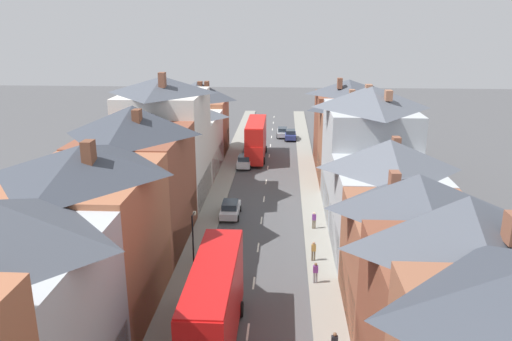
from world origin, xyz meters
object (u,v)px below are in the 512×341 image
car_mid_white (290,135)px  pedestrian_mid_right (314,250)px  car_mid_black (282,132)px  double_decker_bus_lead (214,305)px  double_decker_bus_mid_street (256,139)px  car_parked_left_a (230,209)px  pedestrian_mid_left (316,272)px  car_near_silver (244,161)px  pedestrian_far_left (314,219)px  car_parked_left_b (217,255)px  street_lamp (194,244)px

car_mid_white → pedestrian_mid_right: bearing=-88.1°
car_mid_black → double_decker_bus_lead: bearing=-93.7°
double_decker_bus_mid_street → car_parked_left_a: bearing=-93.4°
car_parked_left_a → car_mid_black: 35.61m
car_parked_left_a → pedestrian_mid_left: bearing=-59.4°
car_near_silver → car_mid_white: 17.30m
pedestrian_far_left → car_parked_left_b: bearing=-137.8°
double_decker_bus_lead → double_decker_bus_mid_street: bearing=90.0°
car_mid_white → pedestrian_far_left: 36.20m
double_decker_bus_mid_street → car_near_silver: size_ratio=2.67×
pedestrian_far_left → car_near_silver: bearing=111.8°
street_lamp → car_parked_left_a: bearing=85.1°
car_parked_left_b → car_mid_white: car_mid_white is taller
double_decker_bus_mid_street → car_parked_left_b: double_decker_bus_mid_street is taller
car_parked_left_a → car_mid_white: (6.20, 33.29, 0.04)m
car_mid_white → double_decker_bus_mid_street: bearing=-112.9°
car_parked_left_b → pedestrian_mid_left: size_ratio=2.72×
car_mid_black → pedestrian_far_left: size_ratio=2.57×
pedestrian_far_left → car_mid_black: bearing=94.7°
pedestrian_mid_left → street_lamp: bearing=-176.2°
car_parked_left_a → pedestrian_far_left: pedestrian_far_left is taller
car_parked_left_a → pedestrian_far_left: (8.02, -2.86, 0.24)m
double_decker_bus_mid_street → car_mid_black: 14.24m
pedestrian_mid_left → street_lamp: street_lamp is taller
double_decker_bus_lead → car_near_silver: size_ratio=2.67×
double_decker_bus_mid_street → car_near_silver: double_decker_bus_mid_street is taller
car_parked_left_b → street_lamp: street_lamp is taller
double_decker_bus_mid_street → pedestrian_mid_right: 31.63m
car_parked_left_a → car_parked_left_b: bearing=-90.0°
car_parked_left_a → pedestrian_mid_left: size_ratio=2.59×
pedestrian_mid_left → pedestrian_far_left: (0.44, 9.96, 0.00)m
car_near_silver → car_parked_left_b: (0.00, -27.27, -0.02)m
double_decker_bus_lead → pedestrian_mid_right: 12.99m
pedestrian_mid_right → car_mid_black: bearing=93.5°
pedestrian_far_left → pedestrian_mid_left: bearing=-92.5°
double_decker_bus_mid_street → pedestrian_far_left: 25.48m
car_mid_black → car_parked_left_b: size_ratio=0.94×
car_parked_left_a → double_decker_bus_lead: bearing=-86.4°
pedestrian_far_left → double_decker_bus_mid_street: bearing=105.3°
car_mid_white → double_decker_bus_lead: bearing=-95.2°
car_near_silver → car_parked_left_b: 27.27m
double_decker_bus_lead → pedestrian_far_left: (6.72, 17.63, -1.78)m
car_parked_left_a → pedestrian_mid_right: size_ratio=2.59×
car_near_silver → pedestrian_mid_left: size_ratio=2.52×
double_decker_bus_lead → street_lamp: bearing=109.0°
car_near_silver → car_mid_white: (6.20, 16.15, 0.01)m
street_lamp → pedestrian_mid_left: bearing=3.8°
car_mid_black → street_lamp: size_ratio=0.75×
pedestrian_far_left → street_lamp: (-9.17, -10.55, 2.21)m
car_mid_black → pedestrian_far_left: (3.12, -38.14, 0.23)m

